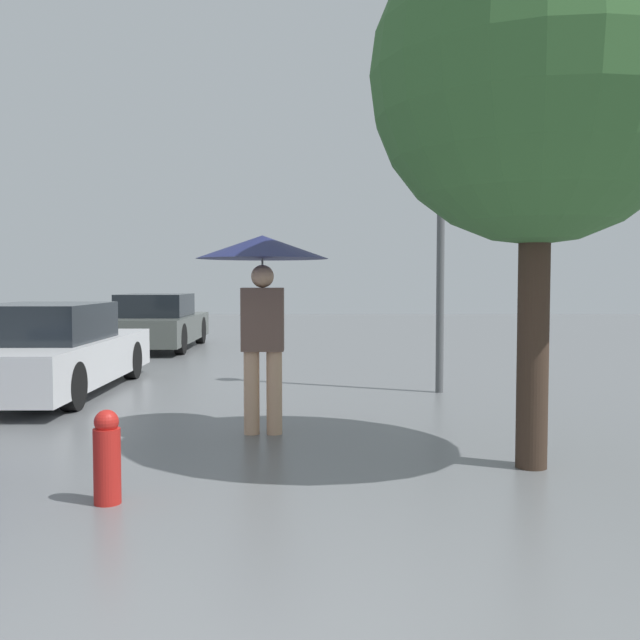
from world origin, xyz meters
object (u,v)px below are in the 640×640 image
at_px(pedestrian, 262,269).
at_px(fire_hydrant, 107,457).
at_px(parked_car_middle, 50,352).
at_px(tree, 537,78).
at_px(street_lamp, 441,151).
at_px(parked_car_farthest, 158,323).

relative_size(pedestrian, fire_hydrant, 3.04).
distance_m(pedestrian, parked_car_middle, 4.15).
relative_size(parked_car_middle, tree, 0.99).
bearing_deg(pedestrian, street_lamp, 49.76).
height_order(tree, fire_hydrant, tree).
bearing_deg(parked_car_farthest, street_lamp, -50.51).
distance_m(parked_car_middle, street_lamp, 5.90).
bearing_deg(tree, parked_car_farthest, 117.21).
relative_size(parked_car_middle, parked_car_farthest, 1.05).
xyz_separation_m(parked_car_middle, parked_car_farthest, (0.07, 6.31, 0.01)).
relative_size(parked_car_farthest, fire_hydrant, 6.56).
xyz_separation_m(tree, fire_hydrant, (-3.17, -0.91, -2.79)).
xyz_separation_m(parked_car_farthest, fire_hydrant, (2.07, -11.09, -0.25)).
height_order(parked_car_farthest, street_lamp, street_lamp).
bearing_deg(parked_car_middle, street_lamp, 0.15).
relative_size(pedestrian, parked_car_middle, 0.44).
xyz_separation_m(pedestrian, parked_car_farthest, (-2.97, 8.90, -1.06)).
distance_m(parked_car_middle, fire_hydrant, 5.25).
bearing_deg(street_lamp, parked_car_farthest, 129.49).
bearing_deg(street_lamp, fire_hydrant, -122.95).
height_order(pedestrian, tree, tree).
bearing_deg(pedestrian, parked_car_middle, 139.59).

